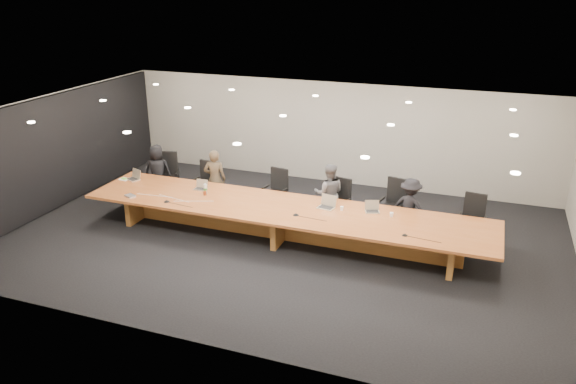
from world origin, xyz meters
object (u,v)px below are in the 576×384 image
chair_far_right (472,219)px  laptop_e (373,207)px  av_box (130,196)px  person_b (215,179)px  water_bottle (205,189)px  chair_mid_left (275,191)px  laptop_d (326,202)px  mic_right (405,235)px  paper_cup_near (342,208)px  chair_mid_right (338,202)px  amber_mug (205,193)px  conference_table (283,217)px  chair_far_left (167,175)px  laptop_a (132,175)px  person_a (158,172)px  mic_center (296,214)px  person_c (329,194)px  mic_left (167,201)px  chair_right (393,205)px  paper_cup_far (392,215)px  laptop_b (200,185)px  person_d (410,207)px  chair_left (204,183)px

chair_far_right → laptop_e: bearing=-151.3°
chair_far_right → av_box: chair_far_right is taller
person_b → water_bottle: person_b is taller
chair_mid_left → laptop_e: bearing=-9.7°
laptop_d → mic_right: (1.82, -0.80, -0.12)m
water_bottle → mic_right: water_bottle is taller
paper_cup_near → mic_right: 1.67m
chair_mid_right → amber_mug: bearing=-145.7°
paper_cup_near → av_box: (-4.72, -0.87, -0.03)m
conference_table → chair_far_right: (3.87, 1.21, 0.03)m
chair_far_left → water_bottle: size_ratio=5.13×
laptop_a → amber_mug: 2.19m
person_a → mic_right: 6.86m
mic_center → person_c: bearing=79.6°
av_box → laptop_a: bearing=145.0°
person_c → mic_left: (-3.22, -1.81, 0.05)m
chair_far_left → chair_right: (5.87, 0.03, -0.01)m
person_a → laptop_d: bearing=148.8°
laptop_d → mic_center: (-0.48, -0.59, -0.12)m
paper_cup_near → av_box: 4.80m
chair_far_left → mic_left: chair_far_left is taller
person_a → av_box: person_a is taller
person_a → mic_center: (4.33, -1.54, 0.06)m
laptop_e → mic_center: 1.64m
chair_mid_right → chair_right: (1.26, 0.11, 0.05)m
chair_far_right → paper_cup_far: size_ratio=12.16×
laptop_b → mic_right: 4.99m
amber_mug → laptop_e: bearing=5.0°
person_d → av_box: bearing=31.9°
chair_right → amber_mug: chair_right is taller
water_bottle → amber_mug: size_ratio=2.47×
chair_far_left → person_c: 4.40m
chair_mid_left → laptop_a: 3.53m
paper_cup_far → av_box: (-5.78, -0.89, -0.03)m
person_d → laptop_a: size_ratio=4.04×
person_d → mic_right: person_d is taller
amber_mug → mic_left: bearing=-132.0°
chair_mid_right → mic_center: (-0.49, -1.54, 0.22)m
chair_far_left → paper_cup_near: chair_far_left is taller
chair_left → mic_center: 3.37m
chair_far_left → person_b: size_ratio=0.81×
laptop_a → paper_cup_near: laptop_a is taller
person_a → paper_cup_far: (6.22, -0.93, 0.08)m
person_d → mic_center: size_ratio=10.04×
av_box → mic_left: same height
water_bottle → paper_cup_far: 4.25m
water_bottle → conference_table: bearing=-4.2°
laptop_e → water_bottle: same height
chair_far_right → paper_cup_near: size_ratio=12.74×
person_d → laptop_d: (-1.67, -0.90, 0.22)m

